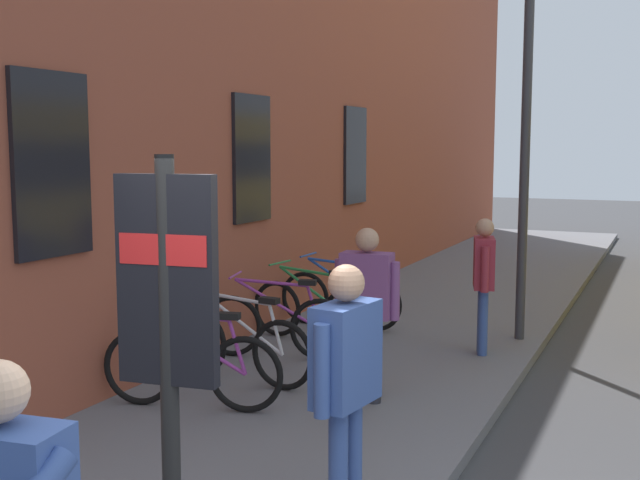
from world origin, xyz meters
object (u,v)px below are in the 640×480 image
object	(u,v)px
bicycle_beside_lamp	(192,368)
street_lamp	(527,101)
pedestrian_by_facade	(484,272)
pedestrian_near_bus	(346,371)
bicycle_by_door	(240,346)
transit_info_sign	(168,309)
pedestrian_crossing_street	(367,297)
bicycle_far_end	(312,311)
bicycle_under_window	(340,299)
bicycle_end_of_row	(276,325)

from	to	relation	value
bicycle_beside_lamp	street_lamp	size ratio (longest dim) A/B	0.35
pedestrian_by_facade	pedestrian_near_bus	xyz separation A→B (m)	(-4.66, -0.19, 0.07)
bicycle_beside_lamp	bicycle_by_door	world-z (taller)	same
transit_info_sign	street_lamp	distance (m)	6.81
pedestrian_by_facade	pedestrian_near_bus	distance (m)	4.67
street_lamp	bicycle_by_door	bearing A→B (deg)	143.36
pedestrian_crossing_street	street_lamp	bearing A→B (deg)	-15.83
bicycle_far_end	bicycle_under_window	distance (m)	0.86
bicycle_by_door	bicycle_under_window	bearing A→B (deg)	0.58
bicycle_by_door	transit_info_sign	bearing A→B (deg)	-155.05
bicycle_far_end	bicycle_by_door	bearing A→B (deg)	-178.61
bicycle_far_end	bicycle_under_window	world-z (taller)	same
pedestrian_near_bus	pedestrian_by_facade	bearing A→B (deg)	2.36
bicycle_end_of_row	pedestrian_crossing_street	xyz separation A→B (m)	(-1.02, -1.50, 0.64)
bicycle_under_window	pedestrian_by_facade	world-z (taller)	pedestrian_by_facade
bicycle_end_of_row	street_lamp	xyz separation A→B (m)	(2.10, -2.39, 2.60)
bicycle_under_window	pedestrian_crossing_street	size ratio (longest dim) A/B	1.05
bicycle_beside_lamp	bicycle_end_of_row	world-z (taller)	same
pedestrian_by_facade	street_lamp	world-z (taller)	street_lamp
bicycle_end_of_row	bicycle_far_end	distance (m)	0.89
pedestrian_by_facade	pedestrian_crossing_street	bearing A→B (deg)	164.54
transit_info_sign	bicycle_beside_lamp	bearing A→B (deg)	31.72
pedestrian_crossing_street	bicycle_under_window	bearing A→B (deg)	27.47
bicycle_under_window	bicycle_by_door	bearing A→B (deg)	-179.42
bicycle_far_end	transit_info_sign	distance (m)	5.80
bicycle_beside_lamp	bicycle_by_door	distance (m)	0.89
bicycle_beside_lamp	bicycle_end_of_row	bearing A→B (deg)	3.07
bicycle_by_door	bicycle_under_window	xyz separation A→B (m)	(2.73, 0.03, 0.00)
bicycle_under_window	pedestrian_near_bus	bearing A→B (deg)	-156.74
bicycle_far_end	pedestrian_near_bus	size ratio (longest dim) A/B	1.02
bicycle_by_door	street_lamp	xyz separation A→B (m)	(3.09, -2.30, 2.60)
bicycle_by_door	bicycle_end_of_row	xyz separation A→B (m)	(0.99, 0.09, 0.00)
transit_info_sign	pedestrian_near_bus	size ratio (longest dim) A/B	1.39
pedestrian_by_facade	pedestrian_near_bus	bearing A→B (deg)	-177.64
pedestrian_by_facade	street_lamp	distance (m)	2.22
bicycle_under_window	transit_info_sign	size ratio (longest dim) A/B	0.74
bicycle_by_door	pedestrian_by_facade	xyz separation A→B (m)	(2.18, -2.02, 0.59)
transit_info_sign	pedestrian_by_facade	size ratio (longest dim) A/B	1.50
bicycle_end_of_row	bicycle_far_end	world-z (taller)	same
bicycle_far_end	bicycle_beside_lamp	bearing A→B (deg)	-178.84
bicycle_beside_lamp	bicycle_far_end	size ratio (longest dim) A/B	0.99
bicycle_far_end	street_lamp	bearing A→B (deg)	-62.54
pedestrian_by_facade	street_lamp	size ratio (longest dim) A/B	0.32
bicycle_under_window	pedestrian_by_facade	size ratio (longest dim) A/B	1.10
bicycle_under_window	bicycle_far_end	bearing A→B (deg)	178.81
bicycle_far_end	pedestrian_near_bus	distance (m)	4.95
bicycle_beside_lamp	pedestrian_crossing_street	xyz separation A→B (m)	(0.86, -1.40, 0.64)
pedestrian_near_bus	bicycle_under_window	bearing A→B (deg)	23.26
bicycle_end_of_row	pedestrian_crossing_street	distance (m)	1.93
pedestrian_crossing_street	pedestrian_near_bus	size ratio (longest dim) A/B	0.97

